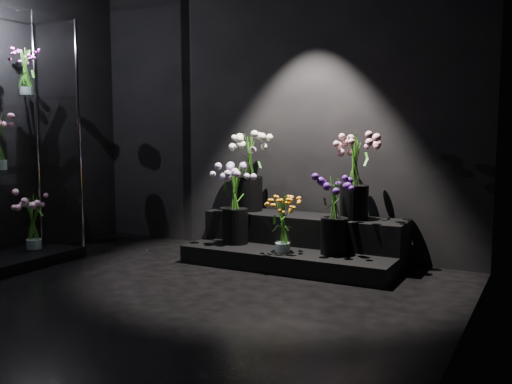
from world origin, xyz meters
The scene contains 12 objects.
floor centered at (0.00, 0.00, 0.00)m, with size 4.00×4.00×0.00m, color black.
wall_back centered at (0.00, 2.00, 1.40)m, with size 4.00×4.00×0.00m, color black.
wall_right centered at (2.00, 0.00, 1.40)m, with size 4.00×4.00×0.00m, color black.
display_riser centered at (0.44, 1.63, 0.17)m, with size 1.85×0.82×0.41m.
display_case centered at (-1.69, 0.42, 1.08)m, with size 0.59×0.98×2.15m.
bouquet_orange_bells centered at (0.43, 1.32, 0.40)m, with size 0.31×0.31×0.48m.
bouquet_lilac centered at (-0.10, 1.45, 0.56)m, with size 0.44×0.44×0.70m.
bouquet_purple centered at (0.84, 1.45, 0.51)m, with size 0.40×0.40×0.64m.
bouquet_cream_roses centered at (-0.13, 1.77, 0.84)m, with size 0.42×0.42×0.74m.
bouquet_pink_roses centered at (0.91, 1.74, 0.83)m, with size 0.43×0.43×0.74m.
bouquet_case_magenta centered at (-1.68, 0.56, 1.68)m, with size 0.25×0.25×0.40m.
bouquet_case_base_pink centered at (-1.73, 0.61, 0.36)m, with size 0.36×0.36×0.49m.
Camera 1 is at (2.44, -2.94, 1.19)m, focal length 40.00 mm.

